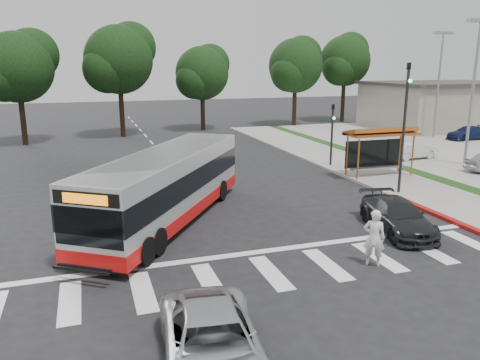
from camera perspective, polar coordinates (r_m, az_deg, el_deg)
name	(u,v)px	position (r m, az deg, el deg)	size (l,w,h in m)	color
ground	(226,223)	(19.48, -1.77, -5.30)	(140.00, 140.00, 0.00)	black
sidewalk_east	(353,166)	(31.00, 13.67, 1.69)	(4.00, 40.00, 0.12)	gray
curb_east	(326,168)	(30.00, 10.42, 1.48)	(0.30, 40.00, 0.15)	#9E9991
curb_east_red	(437,215)	(22.07, 22.91, -3.90)	(0.32, 6.00, 0.15)	maroon
parking_lot	(477,150)	(40.01, 26.91, 3.24)	(18.00, 36.00, 0.10)	gray
commercial_building	(442,106)	(53.20, 23.45, 8.23)	(14.00, 10.00, 4.40)	#A39889
building_roof_cap	(445,83)	(53.06, 23.69, 10.75)	(14.60, 10.60, 0.30)	#383330
crosswalk_ladder	(271,273)	(15.10, 3.77, -11.20)	(18.00, 2.60, 0.01)	silver
bus_shelter	(380,137)	(28.12, 16.69, 5.02)	(4.20, 1.60, 2.86)	#A7531B
traffic_signal_ne_tall	(405,118)	(24.34, 19.45, 7.15)	(0.18, 0.37, 6.50)	black
traffic_signal_ne_short	(332,128)	(30.30, 11.18, 6.19)	(0.18, 0.37, 4.00)	black
lot_light_front	(475,73)	(33.14, 26.71, 11.59)	(1.90, 0.35, 9.01)	gray
lot_light_mid	(440,71)	(44.57, 23.17, 12.17)	(1.90, 0.35, 9.01)	gray
tree_ne_a	(296,65)	(50.43, 6.83, 13.78)	(6.16, 5.74, 9.30)	black
tree_ne_b	(345,60)	(55.47, 12.71, 14.09)	(6.16, 5.74, 10.02)	black
tree_north_a	(120,59)	(43.84, -14.47, 14.14)	(6.60, 6.15, 10.17)	black
tree_north_b	(203,72)	(47.09, -4.59, 12.94)	(5.72, 5.33, 8.43)	black
tree_north_c	(18,66)	(41.98, -25.42, 12.44)	(6.16, 5.74, 9.30)	black
transit_bus	(167,188)	(19.53, -8.85, -0.94)	(2.45, 11.29, 2.92)	#B2B4B7
pedestrian	(374,238)	(15.85, 16.03, -6.79)	(0.69, 0.46, 1.91)	silver
dark_sedan	(397,216)	(19.40, 18.61, -4.19)	(1.75, 4.31, 1.25)	#212327
silver_suv_south	(213,345)	(10.51, -3.34, -19.40)	(2.12, 4.59, 1.28)	#AFB2B4
parked_car_1	(413,150)	(34.30, 20.30, 3.44)	(1.25, 3.59, 1.18)	silver
parked_car_3	(468,133)	(45.10, 26.05, 5.19)	(1.61, 3.95, 1.15)	#16214D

